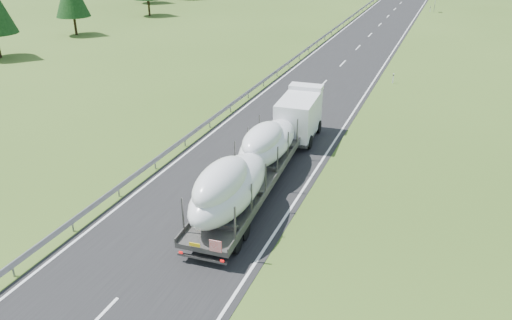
% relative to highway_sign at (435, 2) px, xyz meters
% --- Properties ---
extents(ground, '(400.00, 400.00, 0.00)m').
position_rel_highway_sign_xyz_m(ground, '(-7.20, -80.00, -1.81)').
color(ground, '#38521B').
rests_on(ground, ground).
extents(highway_sign, '(0.08, 0.90, 2.60)m').
position_rel_highway_sign_xyz_m(highway_sign, '(0.00, 0.00, 0.00)').
color(highway_sign, slate).
rests_on(highway_sign, ground).
extents(boat_truck, '(3.58, 19.44, 4.06)m').
position_rel_highway_sign_xyz_m(boat_truck, '(-5.26, -75.50, 0.34)').
color(boat_truck, white).
rests_on(boat_truck, ground).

